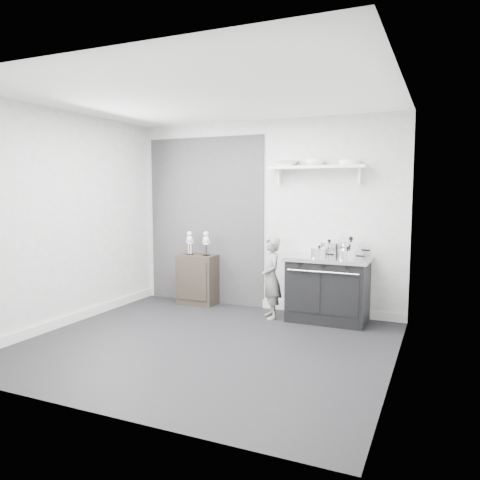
% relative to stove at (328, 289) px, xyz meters
% --- Properties ---
extents(ground, '(4.00, 4.00, 0.00)m').
position_rel_stove_xyz_m(ground, '(-1.02, -1.48, -0.43)').
color(ground, black).
rests_on(ground, ground).
extents(room_shell, '(4.02, 3.62, 2.71)m').
position_rel_stove_xyz_m(room_shell, '(-1.11, -1.33, 1.21)').
color(room_shell, '#A9AAA7').
rests_on(room_shell, ground).
extents(wall_shelf, '(1.30, 0.26, 0.24)m').
position_rel_stove_xyz_m(wall_shelf, '(-0.22, 0.20, 1.58)').
color(wall_shelf, white).
rests_on(wall_shelf, room_shell).
extents(stove, '(1.06, 0.66, 0.85)m').
position_rel_stove_xyz_m(stove, '(0.00, 0.00, 0.00)').
color(stove, black).
rests_on(stove, ground).
extents(side_cabinet, '(0.57, 0.33, 0.74)m').
position_rel_stove_xyz_m(side_cabinet, '(-2.02, 0.13, -0.06)').
color(side_cabinet, black).
rests_on(side_cabinet, ground).
extents(child, '(0.44, 0.48, 1.10)m').
position_rel_stove_xyz_m(child, '(-0.72, -0.18, 0.12)').
color(child, slate).
rests_on(child, ground).
extents(pot_back_left, '(0.35, 0.26, 0.21)m').
position_rel_stove_xyz_m(pot_back_left, '(-0.03, 0.15, 0.51)').
color(pot_back_left, white).
rests_on(pot_back_left, stove).
extents(pot_back_right, '(0.41, 0.32, 0.27)m').
position_rel_stove_xyz_m(pot_back_right, '(0.27, 0.10, 0.53)').
color(pot_back_right, white).
rests_on(pot_back_right, stove).
extents(pot_front_right, '(0.33, 0.25, 0.17)m').
position_rel_stove_xyz_m(pot_front_right, '(0.28, -0.19, 0.49)').
color(pot_front_right, white).
rests_on(pot_front_right, stove).
extents(pot_front_center, '(0.30, 0.21, 0.17)m').
position_rel_stove_xyz_m(pot_front_center, '(-0.08, -0.18, 0.49)').
color(pot_front_center, white).
rests_on(pot_front_center, stove).
extents(skeleton_full, '(0.11, 0.07, 0.41)m').
position_rel_stove_xyz_m(skeleton_full, '(-2.15, 0.13, 0.52)').
color(skeleton_full, beige).
rests_on(skeleton_full, side_cabinet).
extents(skeleton_torso, '(0.12, 0.08, 0.42)m').
position_rel_stove_xyz_m(skeleton_torso, '(-1.87, 0.13, 0.52)').
color(skeleton_torso, beige).
rests_on(skeleton_torso, side_cabinet).
extents(bowl_large, '(0.33, 0.33, 0.08)m').
position_rel_stove_xyz_m(bowl_large, '(-0.66, 0.19, 1.65)').
color(bowl_large, white).
rests_on(bowl_large, wall_shelf).
extents(bowl_small, '(0.26, 0.26, 0.08)m').
position_rel_stove_xyz_m(bowl_small, '(-0.25, 0.19, 1.65)').
color(bowl_small, white).
rests_on(bowl_small, wall_shelf).
extents(plate_stack, '(0.28, 0.28, 0.06)m').
position_rel_stove_xyz_m(plate_stack, '(0.21, 0.19, 1.64)').
color(plate_stack, white).
rests_on(plate_stack, wall_shelf).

